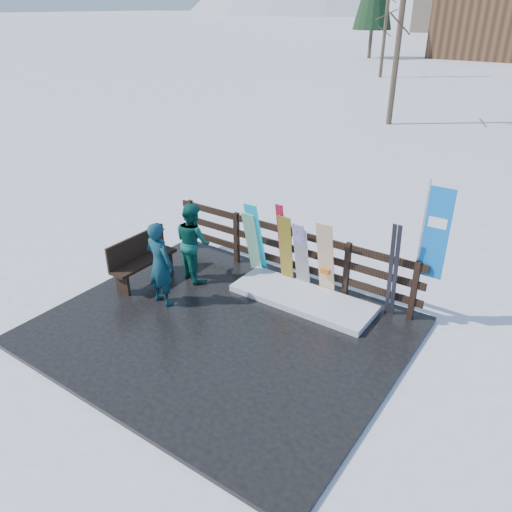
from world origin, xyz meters
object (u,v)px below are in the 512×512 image
Objects in this scene: snowboard_1 at (252,243)px; snowboard_2 at (286,250)px; snowboard_4 at (302,259)px; person_front at (160,264)px; person_back at (193,242)px; snowboard_3 at (301,256)px; rental_flag at (432,238)px; snowboard_0 at (256,239)px; snowboard_5 at (326,260)px; bench at (141,257)px.

snowboard_1 is 0.81m from snowboard_2.
snowboard_4 is 0.83× the size of person_front.
snowboard_4 is 0.84× the size of person_back.
snowboard_4 is at bearing 0.00° from snowboard_3.
snowboard_1 is at bearing -175.54° from rental_flag.
snowboard_0 reaches higher than snowboard_5.
snowboard_4 is at bearing -180.00° from snowboard_5.
person_back is at bearing -139.04° from snowboard_0.
person_front is at bearing 118.03° from person_back.
snowboard_0 reaches higher than bench.
person_front is (-0.81, -1.93, 0.01)m from snowboard_0.
snowboard_5 is at bearing 24.62° from bench.
person_back reaches higher than snowboard_3.
snowboard_3 is 2.68m from person_front.
snowboard_4 is (1.17, -0.00, -0.03)m from snowboard_1.
snowboard_3 is (1.14, -0.00, 0.02)m from snowboard_1.
snowboard_1 is at bearing 180.00° from snowboard_4.
person_back is (-2.04, -0.84, 0.14)m from snowboard_4.
snowboard_4 is 0.84× the size of snowboard_5.
rental_flag is at bearing 6.72° from snowboard_4.
snowboard_4 is 2.21m from person_back.
snowboard_1 is 0.97× the size of snowboard_3.
snowboard_0 is at bearing -0.00° from snowboard_1.
bench is 2.27m from snowboard_1.
snowboard_5 is 1.00× the size of person_back.
snowboard_2 is (2.48, 1.54, 0.23)m from bench.
snowboard_1 is 0.55× the size of rental_flag.
snowboard_0 is 1.03× the size of person_back.
person_back is at bearing -136.23° from snowboard_1.
rental_flag is (3.46, 0.27, 0.91)m from snowboard_1.
snowboard_2 is 0.37m from snowboard_4.
bench is 3.21m from snowboard_3.
person_front is 1.01× the size of person_back.
snowboard_1 is at bearing 180.00° from snowboard_3.
snowboard_5 is at bearing 0.00° from snowboard_0.
snowboard_3 reaches higher than snowboard_4.
bench is at bearing 61.12° from person_back.
rental_flag is (2.65, 0.27, 0.86)m from snowboard_2.
snowboard_1 is at bearing 42.61° from bench.
snowboard_3 is at bearing 180.00° from snowboard_4.
snowboard_0 reaches higher than snowboard_3.
snowboard_5 reaches higher than snowboard_2.
snowboard_2 is 1.11× the size of snowboard_4.
bench is at bearing -19.61° from person_front.
rental_flag reaches higher than snowboard_0.
snowboard_5 is at bearing -171.36° from rental_flag.
rental_flag is at bearing 4.46° from snowboard_1.
snowboard_1 reaches higher than snowboard_4.
snowboard_4 is 2.70m from person_front.
snowboard_4 is at bearing -0.00° from snowboard_0.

